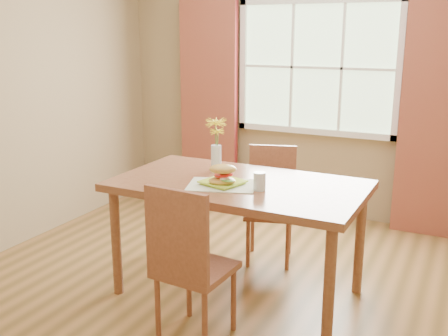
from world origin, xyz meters
TOP-DOWN VIEW (x-y plane):
  - room at (0.00, 0.00)m, footprint 4.24×3.84m
  - window at (0.00, 1.87)m, footprint 1.62×0.06m
  - curtain_left at (-1.15, 1.78)m, footprint 0.65×0.08m
  - curtain_right at (1.15, 1.78)m, footprint 0.65×0.08m
  - dining_table at (0.04, -0.04)m, footprint 1.73×0.98m
  - chair_near at (0.03, -0.75)m, footprint 0.45×0.45m
  - chair_far at (0.01, 0.66)m, footprint 0.48×0.48m
  - placemat at (-0.03, -0.17)m, footprint 0.53×0.45m
  - plate at (-0.03, -0.15)m, footprint 0.31×0.31m
  - croissant_sandwich at (-0.01, -0.20)m, footprint 0.22×0.19m
  - water_glass at (0.24, -0.16)m, footprint 0.08×0.08m
  - flower_vase at (-0.24, 0.17)m, footprint 0.16×0.16m

SIDE VIEW (x-z plane):
  - chair_far at x=0.01m, z-range 0.04..0.98m
  - chair_near at x=0.03m, z-range 0.05..1.05m
  - dining_table at x=0.04m, z-range 0.33..1.17m
  - placemat at x=-0.03m, z-range 0.84..0.84m
  - plate at x=-0.03m, z-range 0.84..0.86m
  - water_glass at x=0.24m, z-range 0.83..0.95m
  - croissant_sandwich at x=-0.01m, z-range 0.85..0.99m
  - flower_vase at x=-0.24m, z-range 0.87..1.27m
  - curtain_left at x=-1.15m, z-range 0.00..2.20m
  - curtain_right at x=1.15m, z-range 0.00..2.20m
  - room at x=0.00m, z-range -0.02..2.72m
  - window at x=0.00m, z-range 0.84..2.16m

